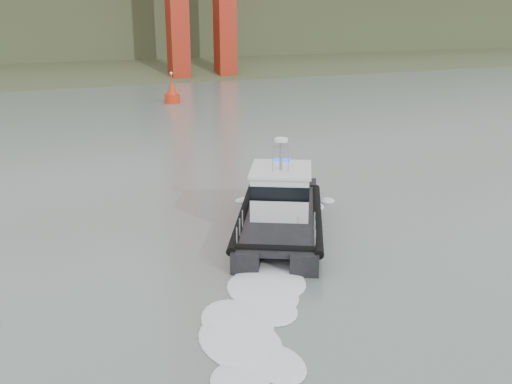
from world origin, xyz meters
TOP-DOWN VIEW (x-y plane):
  - ground at (0.00, 0.00)m, footprint 400.00×400.00m
  - headlands at (0.00, 125.50)m, footprint 500.00×105.36m
  - patrol_boat at (2.31, 8.43)m, footprint 8.05×10.43m
  - nav_buoy at (9.75, 51.55)m, footprint 1.88×1.88m

SIDE VIEW (x-z plane):
  - ground at x=0.00m, z-range 0.00..0.00m
  - nav_buoy at x=9.75m, z-range -0.93..2.98m
  - patrol_boat at x=2.31m, z-range -1.20..3.62m
  - headlands at x=0.00m, z-range -6.52..20.61m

